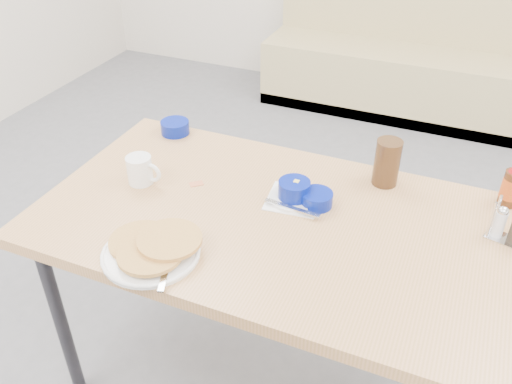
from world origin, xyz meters
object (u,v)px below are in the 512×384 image
at_px(amber_tumbler, 387,163).
at_px(syrup_bottle, 512,186).
at_px(condiment_caddy, 507,228).
at_px(booth_bench, 405,60).
at_px(coffee_mug, 141,170).
at_px(dining_table, 271,232).
at_px(pancake_plate, 152,249).
at_px(creamer_bowl, 175,127).
at_px(grits_setting, 294,192).
at_px(butter_bowl, 317,199).

height_order(amber_tumbler, syrup_bottle, syrup_bottle).
bearing_deg(condiment_caddy, syrup_bottle, 105.54).
height_order(booth_bench, coffee_mug, booth_bench).
height_order(dining_table, syrup_bottle, syrup_bottle).
relative_size(amber_tumbler, condiment_caddy, 1.28).
xyz_separation_m(dining_table, coffee_mug, (-0.46, 0.01, 0.11)).
xyz_separation_m(pancake_plate, coffee_mug, (-0.22, 0.29, 0.03)).
bearing_deg(creamer_bowl, syrup_bottle, -0.00).
relative_size(pancake_plate, condiment_caddy, 2.21).
height_order(coffee_mug, grits_setting, coffee_mug).
xyz_separation_m(grits_setting, amber_tumbler, (0.24, 0.21, 0.05)).
relative_size(dining_table, creamer_bowl, 13.21).
bearing_deg(booth_bench, amber_tumbler, -83.11).
xyz_separation_m(coffee_mug, amber_tumbler, (0.72, 0.30, 0.03)).
height_order(dining_table, coffee_mug, coffee_mug).
distance_m(grits_setting, condiment_caddy, 0.61).
bearing_deg(creamer_bowl, amber_tumbler, -2.20).
bearing_deg(butter_bowl, amber_tumbler, 50.85).
relative_size(dining_table, butter_bowl, 14.21).
height_order(pancake_plate, butter_bowl, pancake_plate).
bearing_deg(amber_tumbler, condiment_caddy, -22.60).
height_order(coffee_mug, syrup_bottle, syrup_bottle).
relative_size(creamer_bowl, condiment_caddy, 0.88).
xyz_separation_m(booth_bench, creamer_bowl, (-0.53, -2.19, 0.43)).
relative_size(grits_setting, syrup_bottle, 1.26).
distance_m(grits_setting, amber_tumbler, 0.32).
distance_m(booth_bench, dining_table, 2.56).
xyz_separation_m(dining_table, pancake_plate, (-0.23, -0.29, 0.08)).
relative_size(butter_bowl, amber_tumbler, 0.64).
relative_size(creamer_bowl, amber_tumbler, 0.69).
relative_size(grits_setting, amber_tumbler, 1.27).
xyz_separation_m(pancake_plate, grits_setting, (0.27, 0.39, 0.01)).
xyz_separation_m(dining_table, grits_setting, (0.03, 0.10, 0.09)).
bearing_deg(creamer_bowl, grits_setting, -22.93).
height_order(pancake_plate, syrup_bottle, syrup_bottle).
bearing_deg(amber_tumbler, dining_table, -130.98).
xyz_separation_m(booth_bench, condiment_caddy, (0.64, -2.38, 0.45)).
bearing_deg(butter_bowl, syrup_bottle, 23.50).
distance_m(creamer_bowl, amber_tumbler, 0.80).
bearing_deg(dining_table, butter_bowl, 45.80).
bearing_deg(grits_setting, butter_bowl, 1.99).
distance_m(booth_bench, pancake_plate, 2.86).
height_order(creamer_bowl, butter_bowl, creamer_bowl).
distance_m(pancake_plate, amber_tumbler, 0.78).
height_order(coffee_mug, amber_tumbler, amber_tumbler).
xyz_separation_m(booth_bench, butter_bowl, (0.10, -2.43, 0.43)).
relative_size(booth_bench, butter_bowl, 19.28).
distance_m(pancake_plate, coffee_mug, 0.37).
xyz_separation_m(dining_table, amber_tumbler, (0.27, 0.31, 0.14)).
xyz_separation_m(booth_bench, dining_table, (0.00, -2.53, 0.35)).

